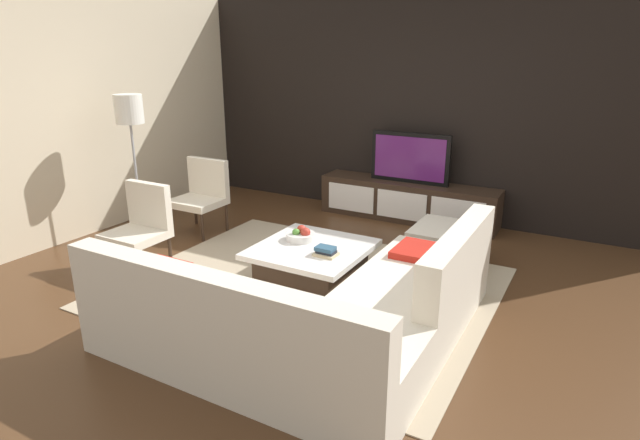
# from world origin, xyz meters

# --- Properties ---
(ground_plane) EXTENTS (14.00, 14.00, 0.00)m
(ground_plane) POSITION_xyz_m (0.00, 0.00, 0.00)
(ground_plane) COLOR #4C301C
(feature_wall_back) EXTENTS (6.40, 0.12, 2.80)m
(feature_wall_back) POSITION_xyz_m (0.00, 2.70, 1.40)
(feature_wall_back) COLOR black
(feature_wall_back) RESTS_ON ground
(side_wall_left) EXTENTS (0.12, 5.20, 2.80)m
(side_wall_left) POSITION_xyz_m (-3.20, 0.20, 1.40)
(side_wall_left) COLOR beige
(side_wall_left) RESTS_ON ground
(area_rug) EXTENTS (3.28, 2.79, 0.01)m
(area_rug) POSITION_xyz_m (-0.10, 0.00, 0.01)
(area_rug) COLOR tan
(area_rug) RESTS_ON ground
(media_console) EXTENTS (2.30, 0.46, 0.50)m
(media_console) POSITION_xyz_m (0.00, 2.40, 0.25)
(media_console) COLOR #332319
(media_console) RESTS_ON ground
(television) EXTENTS (1.02, 0.06, 0.63)m
(television) POSITION_xyz_m (0.00, 2.40, 0.82)
(television) COLOR black
(television) RESTS_ON media_console
(sectional_couch) EXTENTS (2.39, 2.40, 0.84)m
(sectional_couch) POSITION_xyz_m (0.52, -0.86, 0.29)
(sectional_couch) COLOR beige
(sectional_couch) RESTS_ON ground
(coffee_table) EXTENTS (0.99, 1.01, 0.38)m
(coffee_table) POSITION_xyz_m (-0.10, 0.10, 0.20)
(coffee_table) COLOR #332319
(coffee_table) RESTS_ON ground
(accent_chair_near) EXTENTS (0.54, 0.51, 0.87)m
(accent_chair_near) POSITION_xyz_m (-1.76, -0.40, 0.49)
(accent_chair_near) COLOR #332319
(accent_chair_near) RESTS_ON ground
(floor_lamp) EXTENTS (0.31, 0.31, 1.65)m
(floor_lamp) POSITION_xyz_m (-2.54, 0.28, 1.38)
(floor_lamp) COLOR #A5A5AA
(floor_lamp) RESTS_ON ground
(ottoman) EXTENTS (0.70, 0.70, 0.40)m
(ottoman) POSITION_xyz_m (0.88, 1.19, 0.20)
(ottoman) COLOR beige
(ottoman) RESTS_ON ground
(fruit_bowl) EXTENTS (0.28, 0.28, 0.14)m
(fruit_bowl) POSITION_xyz_m (-0.28, 0.20, 0.43)
(fruit_bowl) COLOR silver
(fruit_bowl) RESTS_ON coffee_table
(accent_chair_far) EXTENTS (0.58, 0.52, 0.87)m
(accent_chair_far) POSITION_xyz_m (-2.03, 0.80, 0.49)
(accent_chair_far) COLOR #332319
(accent_chair_far) RESTS_ON ground
(book_stack) EXTENTS (0.20, 0.15, 0.08)m
(book_stack) POSITION_xyz_m (0.12, -0.03, 0.42)
(book_stack) COLOR #CCB78C
(book_stack) RESTS_ON coffee_table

